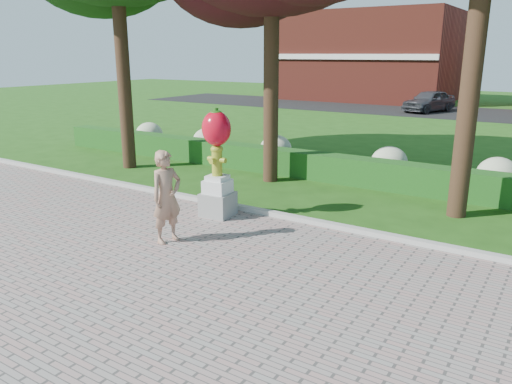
% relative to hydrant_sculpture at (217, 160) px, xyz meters
% --- Properties ---
extents(ground, '(100.00, 100.00, 0.00)m').
position_rel_hydrant_sculpture_xyz_m(ground, '(1.23, -2.34, -1.38)').
color(ground, '#1F4B12').
rests_on(ground, ground).
extents(curb, '(40.00, 0.18, 0.15)m').
position_rel_hydrant_sculpture_xyz_m(curb, '(1.23, 0.66, -1.30)').
color(curb, '#ADADA5').
rests_on(curb, ground).
extents(lawn_hedge, '(24.00, 0.70, 0.80)m').
position_rel_hydrant_sculpture_xyz_m(lawn_hedge, '(1.23, 4.66, -0.98)').
color(lawn_hedge, '#164814').
rests_on(lawn_hedge, ground).
extents(hydrangea_row, '(20.10, 1.10, 0.99)m').
position_rel_hydrant_sculpture_xyz_m(hydrangea_row, '(1.80, 5.66, -0.83)').
color(hydrangea_row, '#A3AF86').
rests_on(hydrangea_row, ground).
extents(street, '(50.00, 8.00, 0.02)m').
position_rel_hydrant_sculpture_xyz_m(street, '(1.23, 25.66, -1.37)').
color(street, black).
rests_on(street, ground).
extents(building_left, '(14.00, 8.00, 7.00)m').
position_rel_hydrant_sculpture_xyz_m(building_left, '(-8.77, 31.66, 2.12)').
color(building_left, maroon).
rests_on(building_left, ground).
extents(hydrant_sculpture, '(0.74, 0.74, 2.53)m').
position_rel_hydrant_sculpture_xyz_m(hydrant_sculpture, '(0.00, 0.00, 0.00)').
color(hydrant_sculpture, gray).
rests_on(hydrant_sculpture, walkway).
extents(woman, '(0.58, 0.76, 1.88)m').
position_rel_hydrant_sculpture_xyz_m(woman, '(0.17, -1.90, -0.40)').
color(woman, '#A97A60').
rests_on(woman, walkway).
extents(parked_car, '(2.95, 4.50, 1.42)m').
position_rel_hydrant_sculpture_xyz_m(parked_car, '(-1.55, 25.06, -0.65)').
color(parked_car, '#3A3B40').
rests_on(parked_car, street).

